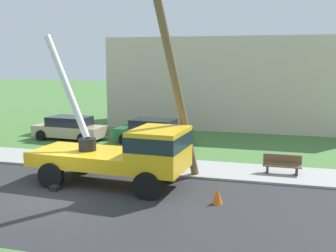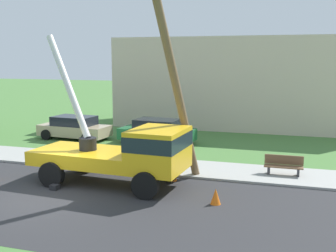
# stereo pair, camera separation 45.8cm
# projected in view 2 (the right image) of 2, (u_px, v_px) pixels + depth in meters

# --- Properties ---
(ground_plane) EXTENTS (120.00, 120.00, 0.00)m
(ground_plane) POSITION_uv_depth(u_px,v_px,m) (154.00, 137.00, 26.31)
(ground_plane) COLOR #477538
(road_asphalt) EXTENTS (80.00, 7.60, 0.01)m
(road_asphalt) POSITION_uv_depth(u_px,v_px,m) (46.00, 197.00, 14.99)
(road_asphalt) COLOR #2B2B2D
(road_asphalt) RESTS_ON ground
(sidewalk_strip) EXTENTS (80.00, 2.79, 0.10)m
(sidewalk_strip) POSITION_uv_depth(u_px,v_px,m) (108.00, 162.00, 19.88)
(sidewalk_strip) COLOR #9E9E99
(sidewalk_strip) RESTS_ON ground
(utility_truck) EXTENTS (6.75, 3.21, 5.98)m
(utility_truck) POSITION_uv_depth(u_px,v_px,m) (128.00, 151.00, 16.13)
(utility_truck) COLOR gold
(utility_truck) RESTS_ON ground
(leaning_utility_pole) EXTENTS (1.64, 3.53, 8.57)m
(leaning_utility_pole) POSITION_uv_depth(u_px,v_px,m) (173.00, 74.00, 15.78)
(leaning_utility_pole) COLOR brown
(leaning_utility_pole) RESTS_ON ground
(traffic_cone_ahead) EXTENTS (0.36, 0.36, 0.56)m
(traffic_cone_ahead) POSITION_uv_depth(u_px,v_px,m) (216.00, 196.00, 14.23)
(traffic_cone_ahead) COLOR orange
(traffic_cone_ahead) RESTS_ON ground
(traffic_cone_curbside) EXTENTS (0.36, 0.36, 0.56)m
(traffic_cone_curbside) POSITION_uv_depth(u_px,v_px,m) (173.00, 174.00, 16.97)
(traffic_cone_curbside) COLOR orange
(traffic_cone_curbside) RESTS_ON ground
(parked_sedan_tan) EXTENTS (4.52, 2.24, 1.42)m
(parked_sedan_tan) POSITION_uv_depth(u_px,v_px,m) (74.00, 128.00, 25.65)
(parked_sedan_tan) COLOR tan
(parked_sedan_tan) RESTS_ON ground
(parked_sedan_green) EXTENTS (4.53, 2.25, 1.42)m
(parked_sedan_green) POSITION_uv_depth(u_px,v_px,m) (157.00, 131.00, 24.36)
(parked_sedan_green) COLOR #1E6638
(parked_sedan_green) RESTS_ON ground
(park_bench) EXTENTS (1.60, 0.45, 0.90)m
(park_bench) POSITION_uv_depth(u_px,v_px,m) (284.00, 166.00, 17.52)
(park_bench) COLOR brown
(park_bench) RESTS_ON ground
(lowrise_building_backdrop) EXTENTS (18.00, 6.00, 6.40)m
(lowrise_building_backdrop) POSITION_uv_depth(u_px,v_px,m) (243.00, 82.00, 30.20)
(lowrise_building_backdrop) COLOR beige
(lowrise_building_backdrop) RESTS_ON ground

